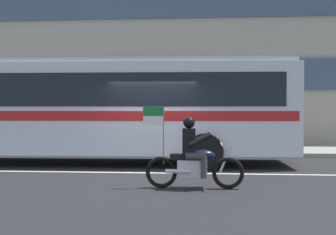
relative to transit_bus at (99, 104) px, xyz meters
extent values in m
plane|color=black|center=(1.82, -1.19, -1.88)|extent=(60.00, 60.00, 0.00)
cube|color=gray|center=(1.82, 3.91, -1.81)|extent=(28.00, 3.80, 0.15)
cube|color=silver|center=(1.82, -1.79, -1.88)|extent=(26.60, 0.14, 0.01)
cube|color=gray|center=(1.82, 6.21, 2.78)|extent=(28.00, 0.80, 9.32)
cube|color=#384C60|center=(1.82, 5.77, 1.38)|extent=(25.76, 0.10, 1.40)
cube|color=#384C60|center=(1.82, 5.77, 4.64)|extent=(25.76, 0.10, 1.40)
cube|color=silver|center=(0.00, 0.01, -0.15)|extent=(12.06, 2.82, 2.70)
cube|color=black|center=(0.00, 0.01, 0.40)|extent=(11.10, 2.84, 0.96)
cube|color=red|center=(0.00, 0.01, -0.35)|extent=(11.82, 2.84, 0.28)
cube|color=#ADB1BA|center=(0.00, 0.01, 1.26)|extent=(11.82, 2.68, 0.16)
cylinder|color=black|center=(3.30, -1.17, -1.36)|extent=(1.04, 0.30, 1.04)
torus|color=black|center=(3.77, -3.81, -1.54)|extent=(0.69, 0.09, 0.69)
torus|color=black|center=(2.32, -3.81, -1.54)|extent=(0.69, 0.09, 0.69)
cube|color=silver|center=(2.99, -3.81, -1.44)|extent=(0.64, 0.28, 0.36)
ellipsoid|color=black|center=(3.24, -3.81, -1.16)|extent=(0.48, 0.28, 0.24)
cube|color=black|center=(2.79, -3.81, -1.20)|extent=(0.56, 0.26, 0.12)
cylinder|color=silver|center=(3.71, -3.81, -1.24)|extent=(0.28, 0.06, 0.58)
cylinder|color=silver|center=(3.63, -3.81, -0.92)|extent=(0.04, 0.64, 0.04)
cylinder|color=silver|center=(2.69, -3.97, -1.49)|extent=(0.55, 0.09, 0.09)
cube|color=black|center=(2.92, -3.81, -0.86)|extent=(0.28, 0.36, 0.56)
sphere|color=black|center=(2.92, -3.81, -0.45)|extent=(0.26, 0.26, 0.26)
cylinder|color=#38383D|center=(3.06, -3.63, -1.16)|extent=(0.42, 0.15, 0.15)
cylinder|color=#38383D|center=(3.24, -3.63, -1.40)|extent=(0.13, 0.13, 0.46)
cylinder|color=#38383D|center=(3.06, -3.99, -1.16)|extent=(0.42, 0.15, 0.15)
cylinder|color=#38383D|center=(3.24, -3.99, -1.40)|extent=(0.13, 0.13, 0.46)
cylinder|color=black|center=(3.16, -3.61, -0.82)|extent=(0.52, 0.11, 0.32)
cylinder|color=black|center=(3.16, -4.01, -0.82)|extent=(0.52, 0.11, 0.32)
cylinder|color=olive|center=(2.37, -3.81, -0.73)|extent=(0.02, 0.02, 1.25)
cube|color=#197233|center=(2.14, -3.81, -0.21)|extent=(0.44, 0.02, 0.20)
cube|color=white|center=(2.14, -3.81, -0.41)|extent=(0.44, 0.02, 0.20)
camera|label=1|loc=(3.13, -12.62, -0.15)|focal=43.41mm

